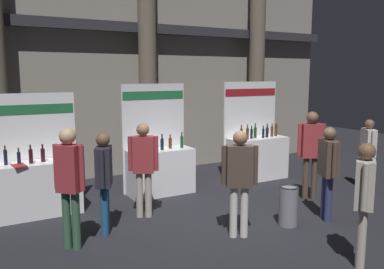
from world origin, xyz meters
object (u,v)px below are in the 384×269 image
object	(u,v)px
trash_bin	(288,206)
visitor_8	(311,147)
exhibitor_booth_2	(256,154)
visitor_7	(240,174)
visitor_6	(69,177)
visitor_9	(143,162)
exhibitor_booth_1	(160,166)
visitor_1	(104,174)
visitor_2	(328,165)
visitor_3	(368,148)
exhibitor_booth_0	(32,184)
visitor_5	(364,194)

from	to	relation	value
trash_bin	visitor_8	distance (m)	1.85
exhibitor_booth_2	visitor_7	world-z (taller)	exhibitor_booth_2
visitor_6	visitor_9	size ratio (longest dim) A/B	1.06
exhibitor_booth_1	trash_bin	world-z (taller)	exhibitor_booth_1
visitor_1	visitor_9	distance (m)	0.96
visitor_7	visitor_9	bearing A→B (deg)	-29.22
trash_bin	exhibitor_booth_1	bearing A→B (deg)	111.56
exhibitor_booth_2	trash_bin	size ratio (longest dim) A/B	3.48
visitor_2	visitor_8	size ratio (longest dim) A/B	0.91
visitor_2	visitor_3	distance (m)	2.52
trash_bin	visitor_6	size ratio (longest dim) A/B	0.38
exhibitor_booth_0	visitor_3	bearing A→B (deg)	-15.54
exhibitor_booth_2	exhibitor_booth_0	bearing A→B (deg)	-179.06
visitor_3	visitor_7	world-z (taller)	visitor_7
exhibitor_booth_0	visitor_2	world-z (taller)	exhibitor_booth_0
exhibitor_booth_0	visitor_6	xyz separation A→B (m)	(0.28, -1.84, 0.50)
exhibitor_booth_1	visitor_7	distance (m)	2.86
exhibitor_booth_2	trash_bin	world-z (taller)	exhibitor_booth_2
visitor_2	visitor_3	xyz separation A→B (m)	(2.33, 0.95, -0.07)
trash_bin	exhibitor_booth_2	bearing A→B (deg)	61.49
visitor_3	visitor_6	size ratio (longest dim) A/B	0.87
trash_bin	visitor_5	world-z (taller)	visitor_5
visitor_2	visitor_6	distance (m)	4.37
trash_bin	visitor_2	world-z (taller)	visitor_2
visitor_1	exhibitor_booth_2	bearing A→B (deg)	-45.86
exhibitor_booth_0	exhibitor_booth_1	world-z (taller)	exhibitor_booth_1
trash_bin	visitor_1	world-z (taller)	visitor_1
exhibitor_booth_2	visitor_8	distance (m)	1.96
visitor_6	visitor_2	bearing A→B (deg)	-148.15
visitor_3	visitor_5	size ratio (longest dim) A/B	0.94
visitor_2	visitor_7	distance (m)	1.82
exhibitor_booth_0	visitor_9	xyz separation A→B (m)	(1.75, -1.10, 0.44)
exhibitor_booth_0	visitor_7	bearing A→B (deg)	-44.92
trash_bin	visitor_5	bearing A→B (deg)	-96.97
trash_bin	visitor_1	bearing A→B (deg)	157.51
visitor_9	exhibitor_booth_2	bearing A→B (deg)	44.61
visitor_2	visitor_6	bearing A→B (deg)	-77.00
visitor_6	trash_bin	bearing A→B (deg)	-148.70
visitor_9	visitor_7	bearing A→B (deg)	-33.05
visitor_5	visitor_1	bearing A→B (deg)	-84.63
exhibitor_booth_1	visitor_5	size ratio (longest dim) A/B	1.40
exhibitor_booth_2	visitor_8	size ratio (longest dim) A/B	1.31
exhibitor_booth_1	visitor_8	xyz separation A→B (m)	(2.54, -1.94, 0.51)
visitor_1	visitor_8	size ratio (longest dim) A/B	0.91
exhibitor_booth_0	trash_bin	distance (m)	4.65
exhibitor_booth_2	visitor_5	world-z (taller)	exhibitor_booth_2
visitor_7	visitor_3	bearing A→B (deg)	-139.22
visitor_5	exhibitor_booth_0	bearing A→B (deg)	-88.76
visitor_7	visitor_9	distance (m)	1.87
visitor_6	visitor_5	bearing A→B (deg)	-171.87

